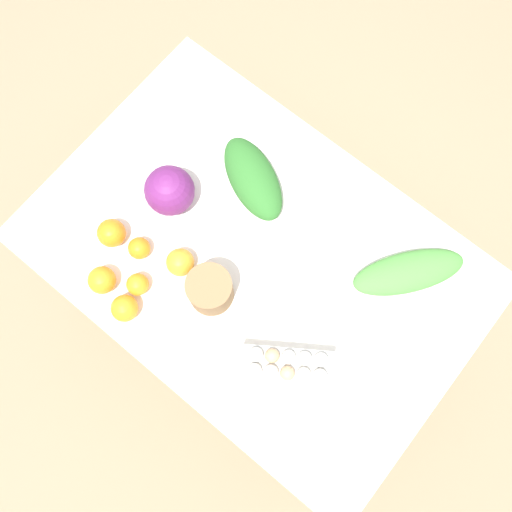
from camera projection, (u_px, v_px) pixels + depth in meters
ground_plane at (256, 304)px, 2.39m from camera, size 8.00×8.00×0.00m
dining_table at (256, 266)px, 1.77m from camera, size 1.30×0.88×0.75m
cabbage_purple at (170, 191)px, 1.64m from camera, size 0.15×0.15×0.15m
egg_carton at (287, 366)px, 1.54m from camera, size 0.27×0.22×0.09m
paper_bag at (210, 290)px, 1.58m from camera, size 0.13×0.13×0.12m
greens_bunch_beet_tops at (408, 272)px, 1.62m from camera, size 0.29×0.33×0.07m
greens_bunch_kale at (253, 178)px, 1.68m from camera, size 0.31×0.24×0.09m
orange_0 at (180, 262)px, 1.62m from camera, size 0.08×0.08×0.08m
orange_1 at (125, 308)px, 1.59m from camera, size 0.08×0.08×0.08m
orange_2 at (138, 284)px, 1.61m from camera, size 0.06×0.06×0.06m
orange_3 at (111, 233)px, 1.64m from camera, size 0.08×0.08×0.08m
orange_4 at (139, 248)px, 1.64m from camera, size 0.06×0.06×0.06m
orange_5 at (102, 280)px, 1.61m from camera, size 0.08×0.08×0.08m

